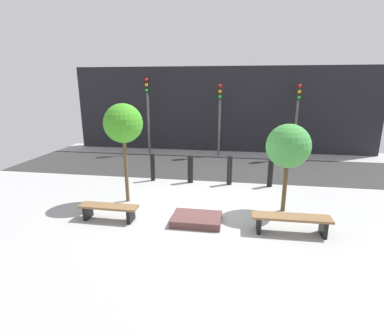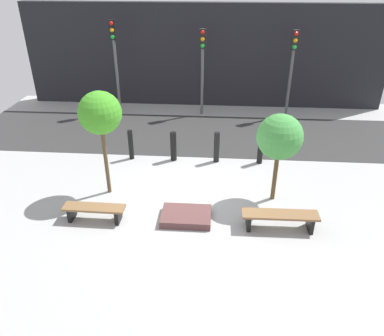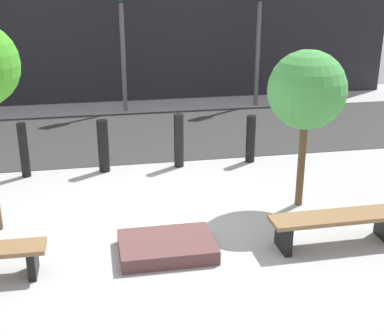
# 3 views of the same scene
# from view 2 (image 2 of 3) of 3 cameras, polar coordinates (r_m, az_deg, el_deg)

# --- Properties ---
(ground_plane) EXTENTS (18.00, 18.00, 0.00)m
(ground_plane) POSITION_cam_2_polar(r_m,az_deg,el_deg) (10.61, -0.49, -5.20)
(ground_plane) COLOR #A2A2A2
(road_strip) EXTENTS (18.00, 3.98, 0.01)m
(road_strip) POSITION_cam_2_polar(r_m,az_deg,el_deg) (14.79, 1.03, 5.18)
(road_strip) COLOR #303030
(road_strip) RESTS_ON ground
(building_facade) EXTENTS (16.20, 0.50, 4.48)m
(building_facade) POSITION_cam_2_polar(r_m,az_deg,el_deg) (17.65, 1.83, 16.71)
(building_facade) COLOR black
(building_facade) RESTS_ON ground
(bench_left) EXTENTS (1.61, 0.42, 0.42)m
(bench_left) POSITION_cam_2_polar(r_m,az_deg,el_deg) (10.08, -14.65, -6.27)
(bench_left) COLOR black
(bench_left) RESTS_ON ground
(bench_right) EXTENTS (1.91, 0.47, 0.46)m
(bench_right) POSITION_cam_2_polar(r_m,az_deg,el_deg) (9.70, 13.23, -7.36)
(bench_right) COLOR black
(bench_right) RESTS_ON ground
(planter_bed) EXTENTS (1.30, 0.92, 0.20)m
(planter_bed) POSITION_cam_2_polar(r_m,az_deg,el_deg) (9.89, -0.88, -7.36)
(planter_bed) COLOR brown
(planter_bed) RESTS_ON ground
(tree_behind_left_bench) EXTENTS (1.16, 1.16, 3.04)m
(tree_behind_left_bench) POSITION_cam_2_polar(r_m,az_deg,el_deg) (10.27, -13.83, 8.04)
(tree_behind_left_bench) COLOR brown
(tree_behind_left_bench) RESTS_ON ground
(tree_behind_right_bench) EXTENTS (1.22, 1.22, 2.54)m
(tree_behind_right_bench) POSITION_cam_2_polar(r_m,az_deg,el_deg) (10.11, 13.22, 4.58)
(tree_behind_right_bench) COLOR #523C22
(tree_behind_right_bench) RESTS_ON ground
(bollard_far_left) EXTENTS (0.17, 0.17, 1.04)m
(bollard_far_left) POSITION_cam_2_polar(r_m,az_deg,el_deg) (12.86, -9.31, 3.51)
(bollard_far_left) COLOR black
(bollard_far_left) RESTS_ON ground
(bollard_left) EXTENTS (0.21, 0.21, 1.01)m
(bollard_left) POSITION_cam_2_polar(r_m,az_deg,el_deg) (12.62, -2.85, 3.29)
(bollard_left) COLOR black
(bollard_left) RESTS_ON ground
(bollard_center) EXTENTS (0.19, 0.19, 1.05)m
(bollard_center) POSITION_cam_2_polar(r_m,az_deg,el_deg) (12.52, 3.77, 3.16)
(bollard_center) COLOR black
(bollard_center) RESTS_ON ground
(bollard_right) EXTENTS (0.19, 0.19, 0.95)m
(bollard_right) POSITION_cam_2_polar(r_m,az_deg,el_deg) (12.63, 10.38, 2.70)
(bollard_right) COLOR black
(bollard_right) RESTS_ON ground
(traffic_light_west) EXTENTS (0.28, 0.27, 3.92)m
(traffic_light_west) POSITION_cam_2_polar(r_m,az_deg,el_deg) (16.73, -11.72, 17.09)
(traffic_light_west) COLOR #595959
(traffic_light_west) RESTS_ON ground
(traffic_light_mid_west) EXTENTS (0.28, 0.27, 3.62)m
(traffic_light_mid_west) POSITION_cam_2_polar(r_m,az_deg,el_deg) (16.19, 1.60, 16.55)
(traffic_light_mid_west) COLOR #595959
(traffic_light_mid_west) RESTS_ON ground
(traffic_light_mid_east) EXTENTS (0.28, 0.27, 3.61)m
(traffic_light_mid_east) POSITION_cam_2_polar(r_m,az_deg,el_deg) (16.44, 15.09, 15.81)
(traffic_light_mid_east) COLOR #555555
(traffic_light_mid_east) RESTS_ON ground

